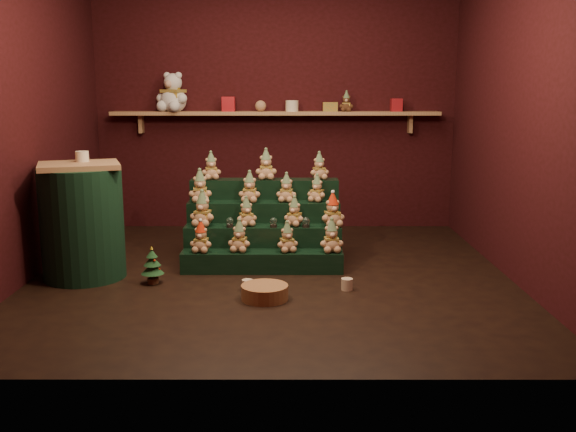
{
  "coord_description": "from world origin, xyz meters",
  "views": [
    {
      "loc": [
        0.14,
        -5.27,
        1.56
      ],
      "look_at": [
        0.14,
        0.25,
        0.47
      ],
      "focal_mm": 40.0,
      "sensor_mm": 36.0,
      "label": 1
    }
  ],
  "objects_px": {
    "snow_globe_a": "(230,222)",
    "snow_globe_b": "(273,222)",
    "wicker_basket": "(265,292)",
    "white_bear": "(173,87)",
    "mug_right": "(347,284)",
    "riser_tier_front": "(262,262)",
    "side_table": "(82,222)",
    "mug_left": "(248,285)",
    "snow_globe_c": "(306,222)",
    "mini_christmas_tree": "(152,265)",
    "brown_bear": "(346,102)"
  },
  "relations": [
    {
      "from": "riser_tier_front",
      "to": "brown_bear",
      "type": "height_order",
      "value": "brown_bear"
    },
    {
      "from": "mug_left",
      "to": "wicker_basket",
      "type": "height_order",
      "value": "wicker_basket"
    },
    {
      "from": "snow_globe_b",
      "to": "side_table",
      "type": "distance_m",
      "value": 1.62
    },
    {
      "from": "snow_globe_a",
      "to": "brown_bear",
      "type": "xyz_separation_m",
      "value": [
        1.15,
        1.56,
        1.02
      ]
    },
    {
      "from": "snow_globe_c",
      "to": "white_bear",
      "type": "distance_m",
      "value": 2.41
    },
    {
      "from": "snow_globe_c",
      "to": "mug_right",
      "type": "relative_size",
      "value": 1.0
    },
    {
      "from": "mini_christmas_tree",
      "to": "snow_globe_b",
      "type": "bearing_deg",
      "value": 27.55
    },
    {
      "from": "mug_left",
      "to": "riser_tier_front",
      "type": "bearing_deg",
      "value": 80.06
    },
    {
      "from": "snow_globe_b",
      "to": "brown_bear",
      "type": "distance_m",
      "value": 2.02
    },
    {
      "from": "riser_tier_front",
      "to": "white_bear",
      "type": "distance_m",
      "value": 2.5
    },
    {
      "from": "snow_globe_a",
      "to": "mug_left",
      "type": "height_order",
      "value": "snow_globe_a"
    },
    {
      "from": "mug_right",
      "to": "wicker_basket",
      "type": "distance_m",
      "value": 0.68
    },
    {
      "from": "riser_tier_front",
      "to": "brown_bear",
      "type": "relative_size",
      "value": 6.52
    },
    {
      "from": "side_table",
      "to": "mug_left",
      "type": "height_order",
      "value": "side_table"
    },
    {
      "from": "snow_globe_b",
      "to": "wicker_basket",
      "type": "bearing_deg",
      "value": -92.93
    },
    {
      "from": "snow_globe_a",
      "to": "side_table",
      "type": "bearing_deg",
      "value": -164.55
    },
    {
      "from": "snow_globe_c",
      "to": "side_table",
      "type": "bearing_deg",
      "value": -169.97
    },
    {
      "from": "wicker_basket",
      "to": "white_bear",
      "type": "xyz_separation_m",
      "value": [
        -1.08,
        2.47,
        1.53
      ]
    },
    {
      "from": "side_table",
      "to": "mini_christmas_tree",
      "type": "relative_size",
      "value": 3.08
    },
    {
      "from": "wicker_basket",
      "to": "mug_right",
      "type": "bearing_deg",
      "value": 19.96
    },
    {
      "from": "snow_globe_c",
      "to": "mug_right",
      "type": "distance_m",
      "value": 0.83
    },
    {
      "from": "mug_left",
      "to": "mug_right",
      "type": "relative_size",
      "value": 0.96
    },
    {
      "from": "riser_tier_front",
      "to": "mug_left",
      "type": "distance_m",
      "value": 0.55
    },
    {
      "from": "side_table",
      "to": "mug_right",
      "type": "bearing_deg",
      "value": -28.08
    },
    {
      "from": "white_bear",
      "to": "brown_bear",
      "type": "xyz_separation_m",
      "value": [
        1.89,
        -0.0,
        -0.16
      ]
    },
    {
      "from": "riser_tier_front",
      "to": "white_bear",
      "type": "xyz_separation_m",
      "value": [
        -1.03,
        1.72,
        1.5
      ]
    },
    {
      "from": "snow_globe_a",
      "to": "snow_globe_b",
      "type": "bearing_deg",
      "value": 0.0
    },
    {
      "from": "white_bear",
      "to": "mug_right",
      "type": "bearing_deg",
      "value": -28.78
    },
    {
      "from": "riser_tier_front",
      "to": "snow_globe_c",
      "type": "bearing_deg",
      "value": 22.68
    },
    {
      "from": "snow_globe_a",
      "to": "brown_bear",
      "type": "height_order",
      "value": "brown_bear"
    },
    {
      "from": "riser_tier_front",
      "to": "snow_globe_c",
      "type": "height_order",
      "value": "snow_globe_c"
    },
    {
      "from": "mini_christmas_tree",
      "to": "snow_globe_a",
      "type": "bearing_deg",
      "value": 40.78
    },
    {
      "from": "wicker_basket",
      "to": "white_bear",
      "type": "distance_m",
      "value": 3.1
    },
    {
      "from": "mini_christmas_tree",
      "to": "white_bear",
      "type": "distance_m",
      "value": 2.52
    },
    {
      "from": "riser_tier_front",
      "to": "mug_left",
      "type": "bearing_deg",
      "value": -99.94
    },
    {
      "from": "snow_globe_c",
      "to": "white_bear",
      "type": "bearing_deg",
      "value": 132.09
    },
    {
      "from": "snow_globe_a",
      "to": "wicker_basket",
      "type": "xyz_separation_m",
      "value": [
        0.34,
        -0.91,
        -0.35
      ]
    },
    {
      "from": "mug_right",
      "to": "snow_globe_c",
      "type": "bearing_deg",
      "value": 114.44
    },
    {
      "from": "side_table",
      "to": "wicker_basket",
      "type": "height_order",
      "value": "side_table"
    },
    {
      "from": "snow_globe_c",
      "to": "wicker_basket",
      "type": "bearing_deg",
      "value": -110.08
    },
    {
      "from": "snow_globe_a",
      "to": "side_table",
      "type": "height_order",
      "value": "side_table"
    },
    {
      "from": "snow_globe_c",
      "to": "mini_christmas_tree",
      "type": "bearing_deg",
      "value": -158.04
    },
    {
      "from": "snow_globe_a",
      "to": "mug_right",
      "type": "distance_m",
      "value": 1.25
    },
    {
      "from": "snow_globe_a",
      "to": "wicker_basket",
      "type": "relative_size",
      "value": 0.25
    },
    {
      "from": "mug_left",
      "to": "white_bear",
      "type": "height_order",
      "value": "white_bear"
    },
    {
      "from": "mug_right",
      "to": "riser_tier_front",
      "type": "bearing_deg",
      "value": 143.09
    },
    {
      "from": "mug_left",
      "to": "mug_right",
      "type": "bearing_deg",
      "value": 1.4
    },
    {
      "from": "white_bear",
      "to": "mini_christmas_tree",
      "type": "bearing_deg",
      "value": -62.2
    },
    {
      "from": "snow_globe_b",
      "to": "mini_christmas_tree",
      "type": "relative_size",
      "value": 0.28
    },
    {
      "from": "wicker_basket",
      "to": "mug_left",
      "type": "bearing_deg",
      "value": 123.86
    }
  ]
}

